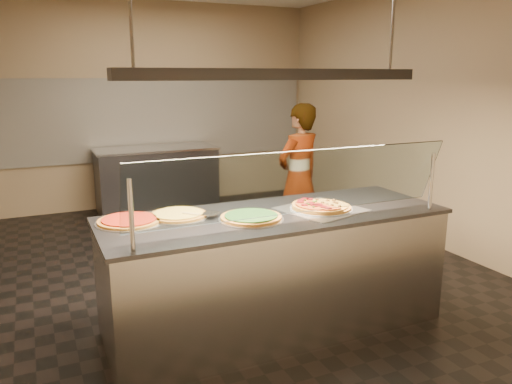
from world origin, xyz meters
name	(u,v)px	position (x,y,z in m)	size (l,w,h in m)	color
ground	(225,270)	(0.00, 0.00, -0.01)	(5.00, 6.00, 0.02)	black
wall_back	(151,105)	(0.00, 3.01, 1.50)	(5.00, 0.02, 3.00)	#927A5E
wall_front	(475,183)	(0.00, -3.01, 1.50)	(5.00, 0.02, 3.00)	#927A5E
wall_right	(425,114)	(2.51, 0.00, 1.50)	(0.02, 6.00, 3.00)	#927A5E
tile_band	(152,119)	(0.00, 2.98, 1.30)	(4.90, 0.02, 1.20)	silver
serving_counter	(275,271)	(-0.06, -1.26, 0.47)	(2.61, 0.94, 0.93)	#B7B7BC
sneeze_guard	(298,184)	(-0.06, -1.61, 1.23)	(2.37, 0.18, 0.54)	#B7B7BC
perforated_tray	(321,209)	(0.31, -1.32, 0.94)	(0.67, 0.67, 0.01)	silver
half_pizza_pepperoni	(309,207)	(0.20, -1.31, 0.96)	(0.34, 0.50, 0.05)	#9C6222
half_pizza_sausage	(333,205)	(0.42, -1.32, 0.96)	(0.34, 0.50, 0.04)	#9C6222
pizza_spinach	(251,217)	(-0.29, -1.34, 0.95)	(0.47, 0.47, 0.03)	silver
pizza_cheese	(178,214)	(-0.75, -1.04, 0.94)	(0.45, 0.45, 0.03)	silver
pizza_tomato	(129,220)	(-1.11, -1.05, 0.94)	(0.47, 0.47, 0.03)	silver
pizza_spatula	(199,214)	(-0.62, -1.13, 0.96)	(0.28, 0.17, 0.02)	#B7B7BC
prep_table	(157,179)	(-0.07, 2.55, 0.47)	(1.71, 0.74, 0.93)	#3E3E43
worker	(299,177)	(1.02, 0.31, 0.82)	(0.60, 0.39, 1.65)	#312F36
heat_lamp_housing	(276,74)	(-0.06, -1.26, 1.95)	(2.30, 0.18, 0.08)	#3E3E43
lamp_rod_right	(394,1)	(0.94, -1.26, 2.50)	(0.02, 0.02, 1.01)	#B7B7BC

